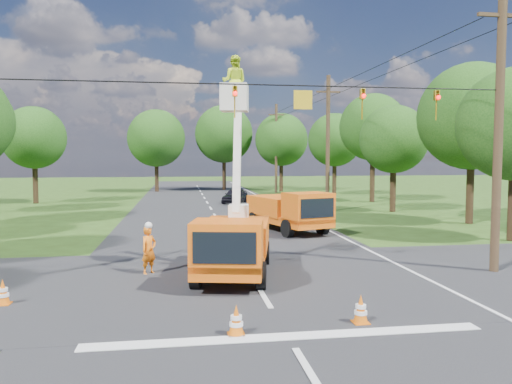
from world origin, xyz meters
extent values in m
plane|color=#2A4314|center=(0.00, 20.00, 0.00)|extent=(140.00, 140.00, 0.00)
cube|color=black|center=(0.00, 20.00, 0.00)|extent=(12.00, 100.00, 0.06)
cube|color=black|center=(0.00, 2.00, 0.00)|extent=(56.00, 10.00, 0.07)
cube|color=silver|center=(0.00, -3.20, 0.00)|extent=(9.00, 0.45, 0.02)
cube|color=silver|center=(5.60, 20.00, 0.00)|extent=(0.12, 90.00, 0.02)
cube|color=#F25711|center=(-0.55, 2.87, 0.68)|extent=(3.19, 5.98, 0.43)
cube|color=#F25711|center=(-0.96, 0.87, 1.42)|extent=(2.36, 2.00, 1.42)
cube|color=black|center=(-1.12, 0.09, 1.47)|extent=(1.77, 0.42, 0.90)
cube|color=#F25711|center=(-0.40, 3.61, 1.28)|extent=(2.89, 3.88, 0.95)
cylinder|color=black|center=(-1.88, 1.31, 0.44)|extent=(0.47, 0.91, 0.87)
cylinder|color=black|center=(0.06, 0.90, 0.44)|extent=(0.47, 0.91, 0.87)
cylinder|color=black|center=(-1.16, 4.83, 0.44)|extent=(0.47, 0.91, 0.87)
cylinder|color=black|center=(0.79, 4.43, 0.44)|extent=(0.47, 0.91, 0.87)
cube|color=silver|center=(-0.18, 4.63, 1.99)|extent=(0.84, 0.84, 0.52)
cube|color=silver|center=(-0.29, 4.12, 4.07)|extent=(0.52, 1.29, 4.10)
cube|color=silver|center=(-0.49, 3.14, 6.01)|extent=(1.06, 1.06, 0.90)
imported|color=#C6E526|center=(-0.49, 3.14, 6.55)|extent=(0.99, 0.86, 1.74)
cube|color=#F25711|center=(3.37, 12.50, 0.71)|extent=(3.87, 6.33, 0.45)
cube|color=#F25711|center=(4.01, 10.47, 1.49)|extent=(2.59, 2.26, 1.49)
cube|color=black|center=(4.27, 9.67, 1.54)|extent=(1.81, 0.63, 0.94)
cube|color=#F25711|center=(3.13, 13.26, 1.34)|extent=(3.33, 4.20, 0.99)
cylinder|color=black|center=(2.95, 10.39, 0.46)|extent=(0.58, 0.96, 0.91)
cylinder|color=black|center=(4.93, 11.02, 0.46)|extent=(0.58, 0.96, 0.91)
cylinder|color=black|center=(1.81, 13.98, 0.46)|extent=(0.58, 0.96, 0.91)
cylinder|color=black|center=(3.79, 14.61, 0.46)|extent=(0.58, 0.96, 0.91)
imported|color=orange|center=(-3.41, 3.48, 0.83)|extent=(0.71, 0.71, 1.66)
imported|color=black|center=(2.40, 29.40, 0.65)|extent=(2.91, 4.14, 1.31)
cone|color=orange|center=(-1.12, -2.90, 0.38)|extent=(0.36, 0.36, 0.70)
cube|color=orange|center=(-1.12, -2.90, 0.04)|extent=(0.38, 0.38, 0.04)
cylinder|color=white|center=(-1.12, -2.90, 0.44)|extent=(0.26, 0.26, 0.09)
cylinder|color=white|center=(-1.12, -2.90, 0.29)|extent=(0.31, 0.31, 0.09)
cone|color=orange|center=(1.93, -2.52, 0.38)|extent=(0.36, 0.36, 0.70)
cube|color=orange|center=(1.93, -2.52, 0.04)|extent=(0.38, 0.38, 0.04)
cylinder|color=white|center=(1.93, -2.52, 0.44)|extent=(0.26, 0.26, 0.09)
cylinder|color=white|center=(1.93, -2.52, 0.29)|extent=(0.31, 0.31, 0.09)
cone|color=orange|center=(0.32, 8.15, 0.38)|extent=(0.36, 0.36, 0.70)
cube|color=orange|center=(0.32, 8.15, 0.04)|extent=(0.38, 0.38, 0.04)
cylinder|color=white|center=(0.32, 8.15, 0.44)|extent=(0.26, 0.26, 0.09)
cylinder|color=white|center=(0.32, 8.15, 0.29)|extent=(0.31, 0.31, 0.09)
cone|color=orange|center=(3.00, 10.89, 0.38)|extent=(0.36, 0.36, 0.70)
cube|color=orange|center=(3.00, 10.89, 0.04)|extent=(0.38, 0.38, 0.04)
cylinder|color=white|center=(3.00, 10.89, 0.44)|extent=(0.26, 0.26, 0.09)
cylinder|color=white|center=(3.00, 10.89, 0.29)|extent=(0.31, 0.31, 0.09)
cone|color=orange|center=(-7.10, 0.38, 0.38)|extent=(0.36, 0.36, 0.70)
cube|color=orange|center=(-7.10, 0.38, 0.04)|extent=(0.38, 0.38, 0.04)
cylinder|color=white|center=(-7.10, 0.38, 0.44)|extent=(0.26, 0.26, 0.09)
cylinder|color=white|center=(-7.10, 0.38, 0.29)|extent=(0.31, 0.31, 0.09)
cone|color=orange|center=(4.96, 16.29, 0.38)|extent=(0.36, 0.36, 0.70)
cube|color=orange|center=(4.96, 16.29, 0.04)|extent=(0.38, 0.38, 0.04)
cylinder|color=white|center=(4.96, 16.29, 0.44)|extent=(0.26, 0.26, 0.09)
cylinder|color=white|center=(4.96, 16.29, 0.29)|extent=(0.31, 0.31, 0.09)
cylinder|color=#4C3823|center=(8.50, 2.00, 5.00)|extent=(0.30, 0.30, 10.00)
cube|color=#4C3823|center=(8.50, 2.00, 8.80)|extent=(1.80, 0.12, 0.12)
cylinder|color=#4C3823|center=(8.50, 22.00, 5.00)|extent=(0.30, 0.30, 10.00)
cube|color=#4C3823|center=(8.50, 22.00, 8.80)|extent=(1.80, 0.12, 0.12)
cylinder|color=#4C3823|center=(8.50, 42.00, 5.00)|extent=(0.30, 0.30, 10.00)
cube|color=#4C3823|center=(8.50, 42.00, 8.80)|extent=(1.80, 0.12, 0.12)
cylinder|color=black|center=(-0.50, 2.00, 6.30)|extent=(18.00, 0.04, 0.04)
cube|color=gold|center=(1.60, 2.00, 5.85)|extent=(0.60, 0.05, 0.60)
imported|color=gold|center=(-0.60, 2.00, 5.75)|extent=(0.16, 0.20, 1.00)
sphere|color=#FF0C0C|center=(-0.60, 1.88, 6.00)|extent=(0.14, 0.14, 0.14)
imported|color=gold|center=(3.60, 2.00, 5.75)|extent=(0.16, 0.20, 1.00)
sphere|color=#FF0C0C|center=(3.60, 1.88, 6.00)|extent=(0.14, 0.14, 0.14)
imported|color=gold|center=(6.20, 2.00, 5.75)|extent=(0.16, 0.20, 1.00)
sphere|color=#FF0C0C|center=(6.20, 1.88, 6.00)|extent=(0.14, 0.14, 0.14)
cylinder|color=#382616|center=(-14.80, 32.00, 2.02)|extent=(0.44, 0.44, 4.05)
sphere|color=#174011|center=(-14.80, 32.00, 5.70)|extent=(5.40, 5.40, 5.40)
cylinder|color=#382616|center=(15.00, 14.00, 2.29)|extent=(0.44, 0.44, 4.58)
sphere|color=#174011|center=(15.00, 14.00, 6.45)|extent=(6.40, 6.40, 6.40)
cylinder|color=#382616|center=(13.20, 21.00, 1.89)|extent=(0.44, 0.44, 3.78)
sphere|color=#174011|center=(13.20, 21.00, 5.33)|extent=(5.00, 5.00, 5.00)
cylinder|color=#382616|center=(14.80, 29.00, 2.38)|extent=(0.44, 0.44, 4.75)
sphere|color=#174011|center=(14.80, 29.00, 6.70)|extent=(6.00, 6.00, 6.00)
cylinder|color=#382616|center=(13.80, 37.00, 2.07)|extent=(0.44, 0.44, 4.14)
sphere|color=#174011|center=(13.80, 37.00, 5.83)|extent=(5.60, 5.60, 5.60)
cylinder|color=#382616|center=(-5.00, 45.00, 2.20)|extent=(0.44, 0.44, 4.40)
sphere|color=#174011|center=(-5.00, 45.00, 6.20)|extent=(6.60, 6.60, 6.60)
cylinder|color=#382616|center=(3.00, 47.00, 2.42)|extent=(0.44, 0.44, 4.84)
sphere|color=#174011|center=(3.00, 47.00, 6.82)|extent=(7.00, 7.00, 7.00)
cylinder|color=#382616|center=(9.50, 44.00, 2.16)|extent=(0.44, 0.44, 4.31)
sphere|color=#174011|center=(9.50, 44.00, 6.08)|extent=(6.20, 6.20, 6.20)
camera|label=1|loc=(-2.33, -13.75, 4.01)|focal=35.00mm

